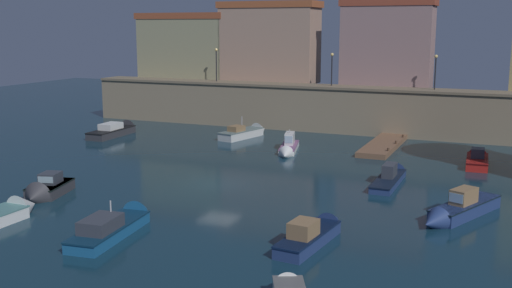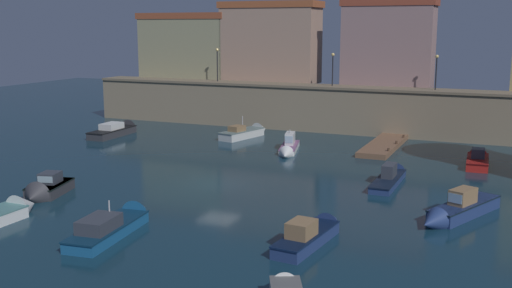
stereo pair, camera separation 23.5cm
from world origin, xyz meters
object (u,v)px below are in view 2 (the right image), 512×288
object	(u,v)px
moored_boat_4	(118,130)
moored_boat_5	(391,176)
moored_boat_2	(288,148)
moored_boat_6	(117,223)
quay_lamp_0	(217,59)
moored_boat_3	(457,210)
quay_lamp_2	(436,66)
moored_boat_9	(247,132)
moored_boat_11	(313,232)
quay_lamp_1	(333,64)
moored_boat_7	(45,190)
moored_boat_10	(478,159)

from	to	relation	value
moored_boat_4	moored_boat_5	distance (m)	29.53
moored_boat_2	moored_boat_6	distance (m)	22.76
quay_lamp_0	moored_boat_3	bearing A→B (deg)	-42.36
moored_boat_3	moored_boat_4	xyz separation A→B (m)	(-33.47, 14.93, -0.03)
quay_lamp_2	moored_boat_5	world-z (taller)	quay_lamp_2
moored_boat_9	moored_boat_11	world-z (taller)	moored_boat_9
moored_boat_2	moored_boat_5	size ratio (longest dim) A/B	0.86
moored_boat_5	quay_lamp_0	bearing A→B (deg)	51.15
quay_lamp_0	moored_boat_5	distance (m)	29.83
quay_lamp_2	moored_boat_5	distance (m)	19.33
quay_lamp_0	moored_boat_9	world-z (taller)	quay_lamp_0
quay_lamp_0	moored_boat_4	xyz separation A→B (m)	(-5.78, -10.32, -6.52)
quay_lamp_0	moored_boat_3	xyz separation A→B (m)	(27.69, -25.25, -6.49)
quay_lamp_2	moored_boat_11	xyz separation A→B (m)	(-1.48, -31.85, -6.37)
quay_lamp_1	moored_boat_9	world-z (taller)	quay_lamp_1
moored_boat_3	moored_boat_2	bearing A→B (deg)	-108.94
moored_boat_2	moored_boat_11	bearing A→B (deg)	9.38
quay_lamp_0	quay_lamp_2	bearing A→B (deg)	0.00
quay_lamp_0	moored_boat_7	size ratio (longest dim) A/B	0.78
moored_boat_4	moored_boat_5	bearing A→B (deg)	-107.09
quay_lamp_2	moored_boat_2	size ratio (longest dim) A/B	0.52
moored_boat_2	moored_boat_10	size ratio (longest dim) A/B	1.09
moored_boat_7	moored_boat_11	distance (m)	18.02
quay_lamp_2	moored_boat_9	size ratio (longest dim) A/B	0.49
moored_boat_7	moored_boat_11	bearing A→B (deg)	72.29
moored_boat_9	moored_boat_11	size ratio (longest dim) A/B	1.01
quay_lamp_1	moored_boat_5	size ratio (longest dim) A/B	0.45
quay_lamp_0	moored_boat_7	bearing A→B (deg)	-83.50
quay_lamp_2	moored_boat_3	bearing A→B (deg)	-79.44
moored_boat_5	moored_boat_9	distance (m)	20.13
moored_boat_9	moored_boat_10	distance (m)	21.68
quay_lamp_1	moored_boat_4	size ratio (longest dim) A/B	0.46
quay_lamp_0	moored_boat_5	size ratio (longest dim) A/B	0.49
moored_boat_10	quay_lamp_2	bearing A→B (deg)	21.91
quay_lamp_0	quay_lamp_2	world-z (taller)	quay_lamp_0
moored_boat_4	moored_boat_9	size ratio (longest dim) A/B	1.08
moored_boat_5	moored_boat_6	size ratio (longest dim) A/B	1.01
moored_boat_10	moored_boat_11	world-z (taller)	moored_boat_11
quay_lamp_1	moored_boat_2	bearing A→B (deg)	-91.13
quay_lamp_2	moored_boat_4	distance (m)	31.22
moored_boat_3	moored_boat_9	distance (m)	28.46
quay_lamp_2	moored_boat_11	size ratio (longest dim) A/B	0.50
moored_boat_9	quay_lamp_1	bearing A→B (deg)	-32.28
moored_boat_6	quay_lamp_2	bearing A→B (deg)	-24.82
moored_boat_7	moored_boat_10	world-z (taller)	moored_boat_7
moored_boat_7	moored_boat_9	bearing A→B (deg)	158.70
moored_boat_2	moored_boat_7	distance (m)	21.14
moored_boat_9	moored_boat_7	bearing A→B (deg)	-173.24
moored_boat_4	moored_boat_10	xyz separation A→B (m)	(33.54, 0.13, -0.05)
moored_boat_6	moored_boat_11	bearing A→B (deg)	-81.31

